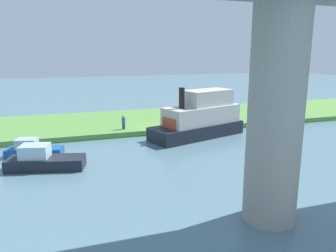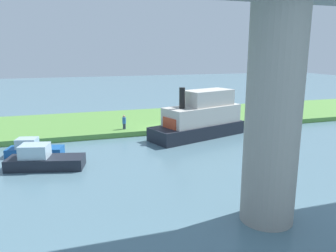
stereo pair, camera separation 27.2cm
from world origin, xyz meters
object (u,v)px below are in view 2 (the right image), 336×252
at_px(person_on_bank, 124,122).
at_px(mooring_post, 177,122).
at_px(riverboat_paddlewheel, 200,118).
at_px(pontoon_yellow, 33,149).
at_px(bridge_pylon, 273,116).
at_px(skiff_small, 43,160).

relative_size(person_on_bank, mooring_post, 1.98).
height_order(riverboat_paddlewheel, pontoon_yellow, riverboat_paddlewheel).
distance_m(riverboat_paddlewheel, pontoon_yellow, 14.83).
bearing_deg(bridge_pylon, skiff_small, -46.16).
bearing_deg(riverboat_paddlewheel, person_on_bank, -24.98).
bearing_deg(skiff_small, mooring_post, -148.12).
bearing_deg(riverboat_paddlewheel, bridge_pylon, 77.99).
bearing_deg(person_on_bank, skiff_small, 48.06).
bearing_deg(skiff_small, bridge_pylon, 133.84).
distance_m(bridge_pylon, mooring_post, 19.31).
xyz_separation_m(riverboat_paddlewheel, skiff_small, (13.83, 4.83, -1.16)).
xyz_separation_m(skiff_small, pontoon_yellow, (0.87, -3.30, -0.12)).
height_order(person_on_bank, riverboat_paddlewheel, riverboat_paddlewheel).
height_order(person_on_bank, skiff_small, person_on_bank).
relative_size(bridge_pylon, riverboat_paddlewheel, 1.03).
bearing_deg(skiff_small, riverboat_paddlewheel, -160.73).
xyz_separation_m(person_on_bank, skiff_small, (7.14, 7.95, -0.59)).
bearing_deg(riverboat_paddlewheel, skiff_small, 19.27).
distance_m(mooring_post, pontoon_yellow, 14.17).
bearing_deg(mooring_post, riverboat_paddlewheel, 113.14).
distance_m(riverboat_paddlewheel, skiff_small, 14.70).
bearing_deg(skiff_small, pontoon_yellow, -75.25).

